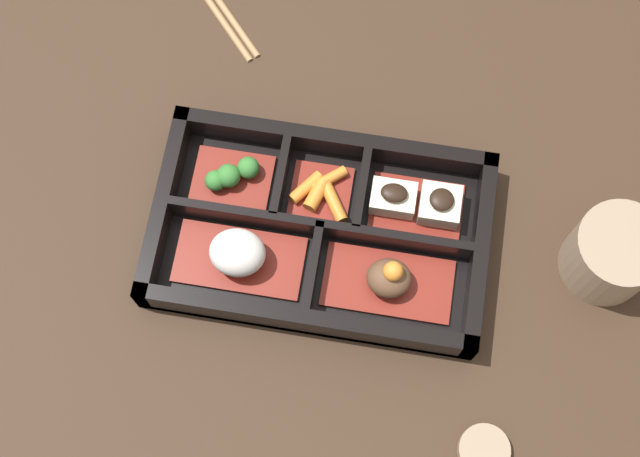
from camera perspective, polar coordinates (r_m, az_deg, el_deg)
ground_plane at (r=0.86m, az=-0.00°, el=-0.54°), size 3.00×3.00×0.00m
bento_base at (r=0.85m, az=-0.00°, el=-0.44°), size 0.31×0.19×0.01m
bento_rim at (r=0.84m, az=-0.01°, el=0.02°), size 0.31×0.19×0.04m
bowl_stew at (r=0.82m, az=4.42°, el=-3.30°), size 0.12×0.06×0.05m
bowl_rice at (r=0.83m, az=-5.27°, el=-1.69°), size 0.12×0.06×0.05m
bowl_tofu at (r=0.85m, az=6.26°, el=1.65°), size 0.09×0.06×0.03m
bowl_carrots at (r=0.86m, az=0.06°, el=2.35°), size 0.06×0.06×0.02m
bowl_greens at (r=0.86m, az=-5.66°, el=3.35°), size 0.08×0.06×0.03m
tea_cup at (r=0.86m, az=18.22°, el=-1.53°), size 0.08×0.08×0.07m
sauce_dish at (r=0.82m, az=10.45°, el=-13.77°), size 0.05×0.05×0.01m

